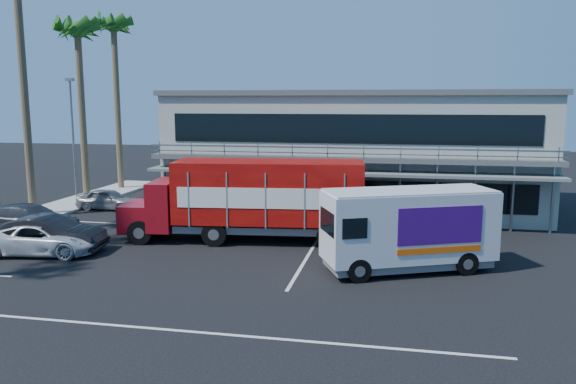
# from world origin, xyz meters

# --- Properties ---
(ground) EXTENTS (120.00, 120.00, 0.00)m
(ground) POSITION_xyz_m (0.00, 0.00, 0.00)
(ground) COLOR black
(ground) RESTS_ON ground
(building) EXTENTS (22.40, 12.00, 7.30)m
(building) POSITION_xyz_m (3.00, 14.94, 3.66)
(building) COLOR #9CA294
(building) RESTS_ON ground
(curb_strip) EXTENTS (3.00, 32.00, 0.16)m
(curb_strip) POSITION_xyz_m (-15.00, 6.00, 0.08)
(curb_strip) COLOR #A5A399
(curb_strip) RESTS_ON ground
(palm_e) EXTENTS (2.80, 2.80, 12.25)m
(palm_e) POSITION_xyz_m (-14.70, 13.00, 10.57)
(palm_e) COLOR brown
(palm_e) RESTS_ON ground
(palm_f) EXTENTS (2.80, 2.80, 13.25)m
(palm_f) POSITION_xyz_m (-15.10, 18.50, 11.47)
(palm_f) COLOR brown
(palm_f) RESTS_ON ground
(light_pole_far) EXTENTS (0.50, 0.25, 8.09)m
(light_pole_far) POSITION_xyz_m (-14.20, 11.00, 4.50)
(light_pole_far) COLOR gray
(light_pole_far) RESTS_ON ground
(red_truck) EXTENTS (11.79, 3.94, 3.89)m
(red_truck) POSITION_xyz_m (-1.05, 4.91, 2.14)
(red_truck) COLOR maroon
(red_truck) RESTS_ON ground
(white_van) EXTENTS (7.06, 4.77, 3.27)m
(white_van) POSITION_xyz_m (6.23, 1.40, 1.73)
(white_van) COLOR silver
(white_van) RESTS_ON ground
(parked_car_b) EXTENTS (5.07, 2.24, 1.62)m
(parked_car_b) POSITION_xyz_m (-9.50, 1.20, 0.81)
(parked_car_b) COLOR black
(parked_car_b) RESTS_ON ground
(parked_car_c) EXTENTS (5.25, 2.95, 1.39)m
(parked_car_c) POSITION_xyz_m (-9.50, 0.80, 0.69)
(parked_car_c) COLOR silver
(parked_car_c) RESTS_ON ground
(parked_car_d) EXTENTS (5.32, 2.28, 1.53)m
(parked_car_d) POSITION_xyz_m (-12.50, 4.00, 0.76)
(parked_car_d) COLOR #282E36
(parked_car_d) RESTS_ON ground
(parked_car_e) EXTENTS (3.89, 1.61, 1.32)m
(parked_car_e) POSITION_xyz_m (-11.92, 10.80, 0.66)
(parked_car_e) COLOR slate
(parked_car_e) RESTS_ON ground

